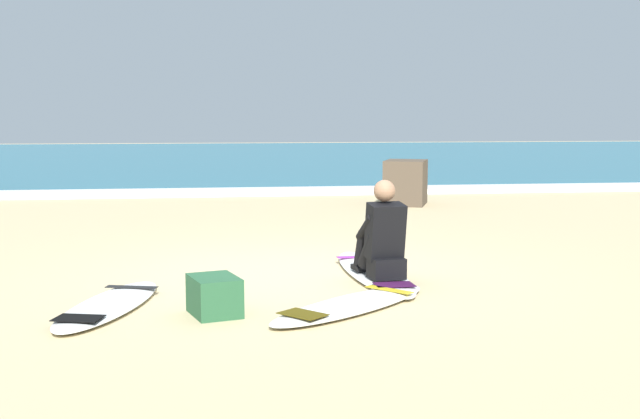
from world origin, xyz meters
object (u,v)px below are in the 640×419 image
object	(u,v)px
shoreline_rock	(406,182)
beach_bag	(214,296)
surfboard_main	(373,272)
surfboard_spare_near	(109,305)
surfboard_spare_far	(351,305)
surfer_seated	(382,239)

from	to	relation	value
shoreline_rock	beach_bag	distance (m)	8.61
shoreline_rock	beach_bag	bearing A→B (deg)	-114.35
surfboard_main	beach_bag	size ratio (longest dim) A/B	5.25
surfboard_main	shoreline_rock	size ratio (longest dim) A/B	2.84
shoreline_rock	surfboard_main	bearing A→B (deg)	-106.65
surfboard_main	shoreline_rock	xyz separation A→B (m)	(1.92, 6.41, 0.37)
surfboard_spare_near	surfboard_spare_far	world-z (taller)	same
surfer_seated	beach_bag	xyz separation A→B (m)	(-1.63, -1.03, -0.28)
surfboard_spare_far	shoreline_rock	world-z (taller)	shoreline_rock
surfboard_main	surfboard_spare_near	size ratio (longest dim) A/B	1.27
surfer_seated	shoreline_rock	xyz separation A→B (m)	(1.91, 6.81, -0.03)
surfboard_main	surfboard_spare_far	bearing A→B (deg)	-109.02
surfboard_spare_near	surfboard_main	bearing A→B (deg)	23.47
surfboard_spare_far	beach_bag	xyz separation A→B (m)	(-1.16, -0.05, 0.12)
shoreline_rock	surfboard_spare_far	bearing A→B (deg)	-107.07
surfboard_spare_near	shoreline_rock	size ratio (longest dim) A/B	2.23
surfer_seated	surfboard_spare_far	distance (m)	1.16
surfboard_spare_far	beach_bag	size ratio (longest dim) A/B	3.77
surfboard_spare_far	surfer_seated	bearing A→B (deg)	64.05
surfer_seated	surfboard_spare_near	distance (m)	2.65
surfboard_spare_near	surfboard_spare_far	distance (m)	2.06
surfer_seated	surfboard_spare_near	bearing A→B (deg)	-164.53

